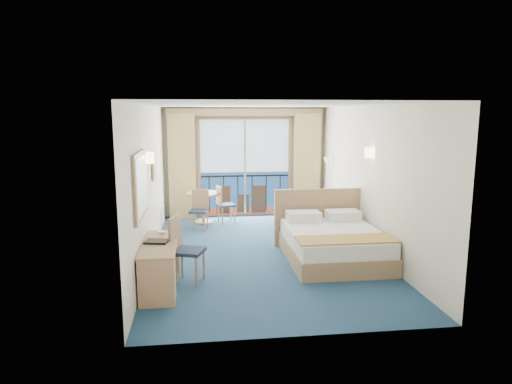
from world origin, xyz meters
The scene contains 22 objects.
floor centered at (0.00, 0.00, 0.00)m, with size 6.50×6.50×0.00m, color navy.
room_walls centered at (0.00, 0.00, 1.78)m, with size 4.04×6.54×2.72m.
balcony_door centered at (-0.01, 3.22, 1.14)m, with size 2.36×0.03×2.52m.
curtain_left centered at (-1.55, 3.07, 1.28)m, with size 0.65×0.22×2.55m, color tan.
curtain_right centered at (1.55, 3.07, 1.28)m, with size 0.65×0.22×2.55m, color tan.
pelmet centered at (0.00, 3.10, 2.58)m, with size 3.80×0.25×0.18m, color #9D8255.
mirror centered at (-1.97, -1.50, 1.55)m, with size 0.05×1.25×0.95m.
wall_print centered at (-1.97, 0.45, 1.60)m, with size 0.04×0.42×0.52m.
sconce_left centered at (-1.94, -0.60, 1.85)m, with size 0.18×0.18×0.18m, color beige.
sconce_right centered at (1.94, -0.15, 1.85)m, with size 0.18×0.18×0.18m, color beige.
bed centered at (1.18, -0.53, 0.31)m, with size 1.76×2.09×1.11m.
nightstand centered at (1.76, 0.93, 0.29)m, with size 0.45×0.43×0.59m, color tan.
phone centered at (1.78, 0.92, 0.62)m, with size 0.17×0.13×0.07m, color white.
armchair centered at (1.46, 2.04, 0.35)m, with size 0.74×0.76×0.69m, color #434651.
floor_lamp centered at (1.88, 2.38, 1.15)m, with size 0.21×0.21×1.51m.
desk centered at (-1.74, -1.93, 0.38)m, with size 0.51×1.48×0.69m.
desk_chair centered at (-1.41, -1.31, 0.58)m, with size 0.57×0.56×1.02m.
folder centered at (-1.78, -1.51, 0.71)m, with size 0.33×0.25×0.03m, color black.
desk_lamp centered at (-1.74, -1.02, 1.01)m, with size 0.11×0.11×0.43m.
round_table centered at (-1.06, 2.50, 0.54)m, with size 0.80×0.80×0.72m.
table_chair_a centered at (-0.59, 2.44, 0.49)m, with size 0.47×0.46×0.87m.
table_chair_b centered at (-1.15, 1.89, 0.50)m, with size 0.46×0.46×0.89m.
Camera 1 is at (-1.13, -8.08, 2.57)m, focal length 32.00 mm.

